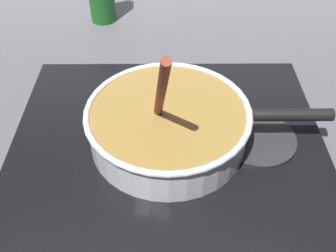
% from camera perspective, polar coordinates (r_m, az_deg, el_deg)
% --- Properties ---
extents(ground, '(2.40, 1.60, 0.04)m').
position_cam_1_polar(ground, '(0.66, -10.91, -11.77)').
color(ground, '#4C4C51').
extents(hob_plate, '(0.56, 0.48, 0.01)m').
position_cam_1_polar(hob_plate, '(0.71, 0.00, -2.35)').
color(hob_plate, black).
rests_on(hob_plate, ground).
extents(burner_ring, '(0.20, 0.20, 0.01)m').
position_cam_1_polar(burner_ring, '(0.70, -0.00, -1.77)').
color(burner_ring, '#592D0C').
rests_on(burner_ring, hob_plate).
extents(spare_burner, '(0.14, 0.14, 0.01)m').
position_cam_1_polar(spare_burner, '(0.72, 12.87, -1.73)').
color(spare_burner, '#262628').
rests_on(spare_burner, hob_plate).
extents(cooking_pan, '(0.42, 0.28, 0.25)m').
position_cam_1_polar(cooking_pan, '(0.67, 0.11, 0.31)').
color(cooking_pan, silver).
rests_on(cooking_pan, hob_plate).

